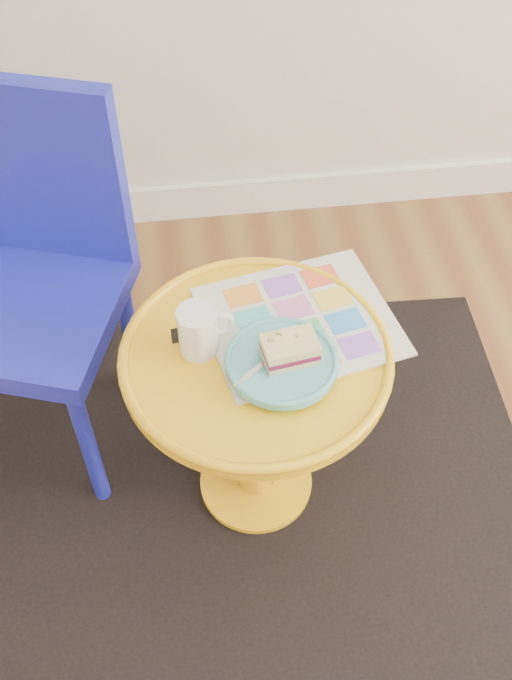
{
  "coord_description": "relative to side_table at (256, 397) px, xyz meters",
  "views": [
    {
      "loc": [
        -0.51,
        0.12,
        1.58
      ],
      "look_at": [
        -0.4,
        1.01,
        0.53
      ],
      "focal_mm": 40.0,
      "sensor_mm": 36.0,
      "label": 1
    }
  ],
  "objects": [
    {
      "name": "newspaper",
      "position": [
        0.09,
        0.07,
        0.14
      ],
      "size": [
        0.41,
        0.37,
        0.01
      ],
      "primitive_type": "cube",
      "rotation": [
        0.0,
        0.0,
        0.21
      ],
      "color": "silver",
      "rests_on": "side_table"
    },
    {
      "name": "side_table",
      "position": [
        0.0,
        0.0,
        0.0
      ],
      "size": [
        0.51,
        0.51,
        0.49
      ],
      "color": "#F0AE14",
      "rests_on": "ground"
    },
    {
      "name": "fork",
      "position": [
        0.01,
        -0.05,
        0.17
      ],
      "size": [
        0.12,
        0.1,
        0.0
      ],
      "rotation": [
        0.0,
        0.0,
        -0.89
      ],
      "color": "silver",
      "rests_on": "plate"
    },
    {
      "name": "rug",
      "position": [
        -0.0,
        0.0,
        -0.35
      ],
      "size": [
        1.34,
        1.15,
        0.01
      ],
      "primitive_type": "cube",
      "rotation": [
        0.0,
        0.0,
        -0.04
      ],
      "color": "black",
      "rests_on": "ground"
    },
    {
      "name": "plate",
      "position": [
        0.04,
        -0.04,
        0.16
      ],
      "size": [
        0.2,
        0.2,
        0.02
      ],
      "color": "#53ABB0",
      "rests_on": "newspaper"
    },
    {
      "name": "cake_slice",
      "position": [
        0.06,
        -0.04,
        0.19
      ],
      "size": [
        0.11,
        0.08,
        0.04
      ],
      "rotation": [
        0.0,
        0.0,
        0.16
      ],
      "color": "#D3BC8C",
      "rests_on": "plate"
    },
    {
      "name": "mug",
      "position": [
        -0.1,
        0.03,
        0.19
      ],
      "size": [
        0.11,
        0.07,
        0.1
      ],
      "rotation": [
        0.0,
        0.0,
        0.16
      ],
      "color": "white",
      "rests_on": "side_table"
    },
    {
      "name": "chair",
      "position": [
        -0.43,
        0.27,
        0.15
      ],
      "size": [
        0.48,
        0.48,
        0.86
      ],
      "rotation": [
        0.0,
        0.0,
        -0.32
      ],
      "color": "#1A20AB",
      "rests_on": "ground"
    }
  ]
}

